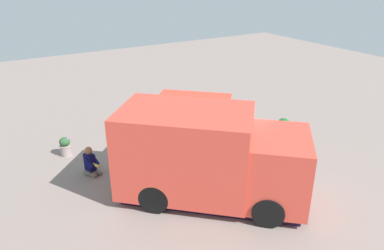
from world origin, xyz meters
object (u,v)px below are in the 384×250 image
person_customer (90,163)px  planter_flowering_side (65,146)px  food_truck (208,158)px  planter_flowering_far (283,127)px  planter_flowering_near (260,133)px

person_customer → planter_flowering_side: person_customer is taller
food_truck → planter_flowering_far: bearing=111.9°
planter_flowering_near → planter_flowering_side: size_ratio=1.27×
planter_flowering_far → planter_flowering_side: size_ratio=1.04×
planter_flowering_far → planter_flowering_side: (-2.73, -7.68, -0.00)m
food_truck → planter_flowering_near: bearing=117.0°
planter_flowering_far → planter_flowering_side: 8.15m
planter_flowering_far → person_customer: bearing=-98.0°
food_truck → planter_flowering_far: (-1.94, 4.82, -0.90)m
person_customer → planter_flowering_side: (-1.70, -0.37, -0.04)m
person_customer → planter_flowering_far: bearing=82.0°
planter_flowering_far → planter_flowering_near: bearing=-83.7°
planter_flowering_near → planter_flowering_far: size_ratio=1.22×
planter_flowering_side → person_customer: bearing=12.4°
food_truck → planter_flowering_near: food_truck is taller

